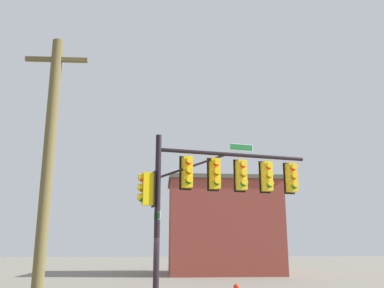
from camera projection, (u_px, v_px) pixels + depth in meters
signal_pole_assembly at (216, 183)px, 14.61m from camera, size 6.32×1.90×6.05m
utility_pole at (47, 173)px, 11.14m from camera, size 1.80×0.31×8.18m
brick_building at (223, 226)px, 32.38m from camera, size 8.74×6.59×7.31m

